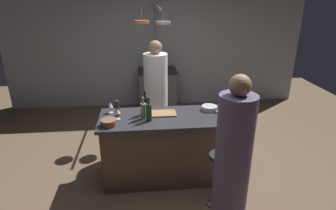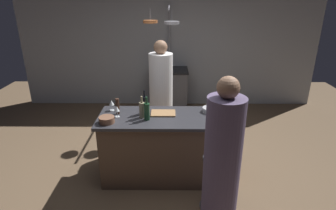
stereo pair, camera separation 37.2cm
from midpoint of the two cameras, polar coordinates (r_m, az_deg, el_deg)
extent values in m
plane|color=brown|center=(4.07, -2.48, -14.07)|extent=(9.00, 9.00, 0.00)
cube|color=#9EA3A8|center=(6.24, -4.24, 11.69)|extent=(6.40, 0.16, 2.60)
cube|color=brown|center=(3.83, -2.58, -8.84)|extent=(1.72, 0.66, 0.86)
cube|color=#2D2D33|center=(3.62, -2.70, -2.69)|extent=(1.80, 0.72, 0.04)
cube|color=#47474C|center=(6.07, -3.90, 2.92)|extent=(0.76, 0.60, 0.86)
cube|color=black|center=(5.94, -4.01, 6.99)|extent=(0.80, 0.64, 0.03)
cylinder|color=white|center=(4.49, -4.80, 0.63)|extent=(0.37, 0.37, 1.54)
sphere|color=#8C664C|center=(4.26, -5.16, 11.54)|extent=(0.21, 0.21, 0.21)
cylinder|color=#4C4C51|center=(3.63, 6.89, -19.04)|extent=(0.28, 0.28, 0.02)
cylinder|color=#4C4C51|center=(3.44, 7.13, -14.98)|extent=(0.06, 0.06, 0.62)
cylinder|color=black|center=(3.25, 7.40, -10.33)|extent=(0.26, 0.26, 0.04)
cylinder|color=#594C6B|center=(2.91, 9.27, -12.29)|extent=(0.36, 0.36, 1.52)
sphere|color=#8C664C|center=(2.54, 10.41, 3.86)|extent=(0.21, 0.21, 0.21)
cylinder|color=gray|center=(6.14, -4.14, 9.38)|extent=(0.04, 0.04, 2.15)
cylinder|color=gray|center=(5.31, -4.21, 19.18)|extent=(0.04, 1.40, 0.04)
cylinder|color=#B26638|center=(4.78, -7.69, 16.38)|extent=(0.24, 0.24, 0.04)
cylinder|color=gray|center=(4.76, -7.75, 17.57)|extent=(0.01, 0.01, 0.20)
cylinder|color=gray|center=(4.78, -3.31, 16.34)|extent=(0.25, 0.25, 0.04)
cylinder|color=gray|center=(4.77, -3.33, 17.63)|extent=(0.01, 0.01, 0.22)
cube|color=#997047|center=(3.69, -3.76, -1.76)|extent=(0.32, 0.22, 0.02)
cylinder|color=#382319|center=(3.69, -13.09, -0.72)|extent=(0.05, 0.05, 0.21)
cylinder|color=black|center=(3.67, -7.60, -0.25)|extent=(0.07, 0.07, 0.23)
cylinder|color=black|center=(3.61, -7.72, 2.08)|extent=(0.03, 0.03, 0.08)
cylinder|color=gray|center=(3.55, -8.02, -1.32)|extent=(0.07, 0.07, 0.20)
cylinder|color=gray|center=(3.49, -8.14, 0.85)|extent=(0.03, 0.03, 0.08)
cylinder|color=#193D23|center=(3.48, -6.95, -1.59)|extent=(0.07, 0.07, 0.22)
cylinder|color=#193D23|center=(3.42, -7.06, 0.73)|extent=(0.03, 0.03, 0.08)
cylinder|color=#143319|center=(3.48, 9.96, -1.80)|extent=(0.07, 0.07, 0.21)
cylinder|color=#143319|center=(3.42, 10.12, 0.50)|extent=(0.03, 0.03, 0.08)
cylinder|color=silver|center=(3.63, -12.99, -2.84)|extent=(0.06, 0.06, 0.01)
cylinder|color=silver|center=(3.61, -13.05, -2.25)|extent=(0.01, 0.01, 0.07)
cone|color=silver|center=(3.58, -13.14, -1.23)|extent=(0.07, 0.07, 0.06)
cylinder|color=silver|center=(3.78, 7.56, -1.41)|extent=(0.06, 0.06, 0.01)
cylinder|color=silver|center=(3.77, 7.59, -0.84)|extent=(0.01, 0.01, 0.07)
cone|color=silver|center=(3.74, 7.64, 0.15)|extent=(0.07, 0.07, 0.06)
cylinder|color=silver|center=(3.84, -14.24, -1.56)|extent=(0.06, 0.06, 0.01)
cylinder|color=silver|center=(3.82, -14.30, -1.00)|extent=(0.01, 0.01, 0.07)
cone|color=silver|center=(3.80, -14.39, -0.03)|extent=(0.07, 0.07, 0.06)
cylinder|color=brown|center=(3.47, -14.97, -3.52)|extent=(0.19, 0.19, 0.08)
cylinder|color=#B7B7BC|center=(3.82, 5.64, -0.65)|extent=(0.21, 0.21, 0.06)
camera|label=1|loc=(0.19, -92.86, -1.13)|focal=30.03mm
camera|label=2|loc=(0.19, 87.14, 1.13)|focal=30.03mm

